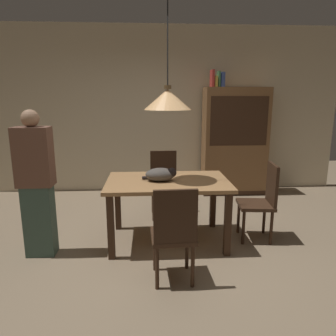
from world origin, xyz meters
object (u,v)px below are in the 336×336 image
chair_far_back (164,181)px  pendant_lamp (168,99)px  dining_table (168,189)px  chair_near_front (174,231)px  book_red_tall (212,79)px  book_green_slim (219,79)px  hutch_bookcase (234,144)px  book_blue_wide (222,80)px  book_yellow_short (215,82)px  chair_right_side (262,198)px  cat_sleeping (161,174)px  person_standing (36,185)px

chair_far_back → pendant_lamp: 1.45m
dining_table → chair_far_back: (-0.00, 0.88, -0.14)m
chair_near_front → book_red_tall: bearing=72.8°
chair_near_front → book_green_slim: size_ratio=3.58×
hutch_bookcase → book_blue_wide: size_ratio=7.71×
book_yellow_short → book_blue_wide: book_blue_wide is taller
chair_far_back → pendant_lamp: size_ratio=0.72×
dining_table → hutch_bookcase: hutch_bookcase is taller
chair_near_front → chair_far_back: size_ratio=1.00×
chair_near_front → chair_right_side: bearing=37.7°
hutch_bookcase → chair_right_side: bearing=-95.0°
hutch_bookcase → book_yellow_short: 1.11m
chair_near_front → book_red_tall: size_ratio=3.32×
chair_far_back → book_green_slim: bearing=46.6°
chair_near_front → book_yellow_short: bearing=71.8°
chair_near_front → chair_far_back: bearing=90.1°
dining_table → book_green_slim: book_green_slim is taller
pendant_lamp → book_blue_wide: bearing=61.6°
chair_right_side → pendant_lamp: pendant_lamp is taller
chair_far_back → cat_sleeping: bearing=-94.6°
pendant_lamp → chair_near_front: bearing=-89.8°
chair_far_back → book_blue_wide: book_blue_wide is taller
book_red_tall → dining_table: bearing=-114.4°
pendant_lamp → book_red_tall: bearing=65.6°
cat_sleeping → book_red_tall: book_red_tall is taller
book_red_tall → book_blue_wide: bearing=0.0°
cat_sleeping → chair_near_front: bearing=-84.9°
dining_table → person_standing: (-1.39, -0.23, 0.14)m
dining_table → book_red_tall: 2.49m
chair_near_front → book_blue_wide: size_ratio=3.88×
chair_right_side → hutch_bookcase: 1.96m
book_red_tall → hutch_bookcase: bearing=-0.2°
book_blue_wide → chair_far_back: bearing=-135.0°
cat_sleeping → book_red_tall: (0.94, 1.93, 1.16)m
chair_far_back → book_blue_wide: size_ratio=3.88×
dining_table → book_yellow_short: size_ratio=7.00×
person_standing → pendant_lamp: bearing=9.6°
chair_near_front → book_red_tall: 3.27m
cat_sleeping → book_green_slim: (1.05, 1.93, 1.15)m
dining_table → chair_near_front: chair_near_front is taller
dining_table → cat_sleeping: bearing=-164.2°
chair_right_side → book_blue_wide: size_ratio=3.88×
chair_near_front → cat_sleeping: 0.92m
chair_far_back → book_blue_wide: bearing=45.0°
dining_table → pendant_lamp: (0.00, 0.00, 1.01)m
hutch_bookcase → book_blue_wide: book_blue_wide is taller
cat_sleeping → book_blue_wide: book_blue_wide is taller
pendant_lamp → book_yellow_short: size_ratio=6.50×
hutch_bookcase → book_red_tall: 1.18m
book_green_slim → person_standing: size_ratio=0.17×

